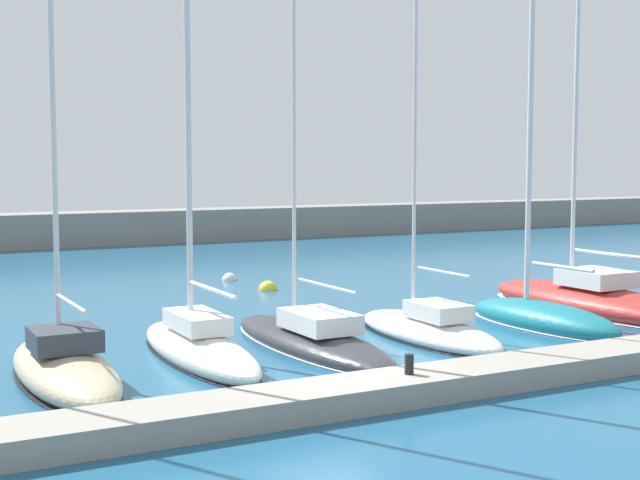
{
  "coord_description": "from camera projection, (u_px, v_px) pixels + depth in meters",
  "views": [
    {
      "loc": [
        -9.63,
        -17.41,
        5.11
      ],
      "look_at": [
        2.17,
        4.45,
        2.93
      ],
      "focal_mm": 50.25,
      "sensor_mm": 36.0,
      "label": 1
    }
  ],
  "objects": [
    {
      "name": "sailboat_sand_third",
      "position": [
        64.0,
        366.0,
        20.59
      ],
      "size": [
        2.06,
        6.89,
        14.43
      ],
      "rotation": [
        0.0,
        0.0,
        1.56
      ],
      "color": "beige",
      "rests_on": "ground_plane"
    },
    {
      "name": "dock_pier",
      "position": [
        367.0,
        392.0,
        18.8
      ],
      "size": [
        29.43,
        1.61,
        0.54
      ],
      "primitive_type": "cube",
      "color": "gray",
      "rests_on": "ground_plane"
    },
    {
      "name": "sailboat_teal_seventh",
      "position": [
        543.0,
        315.0,
        27.69
      ],
      "size": [
        2.11,
        6.14,
        13.03
      ],
      "rotation": [
        0.0,
        0.0,
        1.6
      ],
      "color": "#19707F",
      "rests_on": "ground_plane"
    },
    {
      "name": "sailboat_red_eighth",
      "position": [
        591.0,
        299.0,
        30.6
      ],
      "size": [
        2.89,
        9.36,
        17.57
      ],
      "rotation": [
        0.0,
        0.0,
        1.56
      ],
      "color": "#B72D28",
      "rests_on": "ground_plane"
    },
    {
      "name": "ground_plane",
      "position": [
        329.0,
        388.0,
        20.27
      ],
      "size": [
        120.0,
        120.0,
        0.0
      ],
      "primitive_type": "plane",
      "color": "#1E567A"
    },
    {
      "name": "mooring_buoy_white",
      "position": [
        229.0,
        280.0,
        38.6
      ],
      "size": [
        0.64,
        0.64,
        0.64
      ],
      "primitive_type": "sphere",
      "color": "white",
      "rests_on": "ground_plane"
    },
    {
      "name": "dock_bollard",
      "position": [
        409.0,
        364.0,
        19.26
      ],
      "size": [
        0.2,
        0.2,
        0.44
      ],
      "primitive_type": "cylinder",
      "color": "black",
      "rests_on": "dock_pier"
    },
    {
      "name": "sailboat_white_sixth",
      "position": [
        428.0,
        329.0,
        25.81
      ],
      "size": [
        2.17,
        6.48,
        13.2
      ],
      "rotation": [
        0.0,
        0.0,
        1.56
      ],
      "color": "white",
      "rests_on": "ground_plane"
    },
    {
      "name": "sailboat_charcoal_fifth",
      "position": [
        311.0,
        338.0,
        24.54
      ],
      "size": [
        2.22,
        8.15,
        16.13
      ],
      "rotation": [
        0.0,
        0.0,
        1.58
      ],
      "color": "#2D2D33",
      "rests_on": "ground_plane"
    },
    {
      "name": "mooring_buoy_yellow",
      "position": [
        268.0,
        290.0,
        35.68
      ],
      "size": [
        0.74,
        0.74,
        0.74
      ],
      "primitive_type": "sphere",
      "color": "yellow",
      "rests_on": "ground_plane"
    },
    {
      "name": "sailboat_ivory_fourth",
      "position": [
        198.0,
        343.0,
        23.09
      ],
      "size": [
        1.88,
        7.25,
        14.66
      ],
      "rotation": [
        0.0,
        0.0,
        1.55
      ],
      "color": "silver",
      "rests_on": "ground_plane"
    },
    {
      "name": "breakwater_seawall",
      "position": [
        24.0,
        231.0,
        52.88
      ],
      "size": [
        108.0,
        2.86,
        2.04
      ],
      "primitive_type": "cube",
      "color": "gray",
      "rests_on": "ground_plane"
    }
  ]
}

